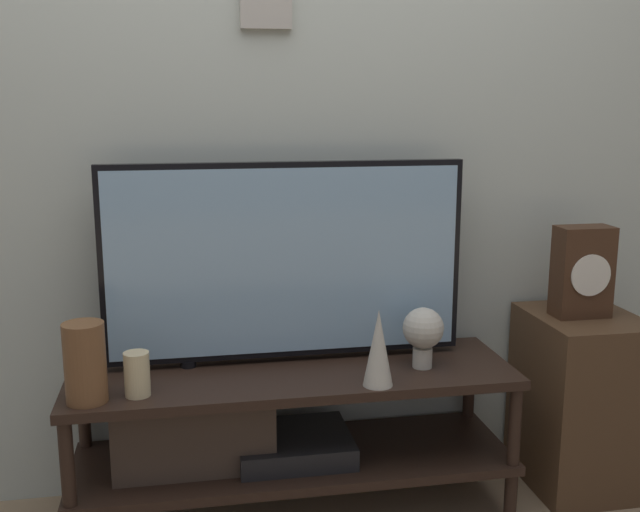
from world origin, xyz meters
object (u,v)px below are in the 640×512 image
object	(u,v)px
decorative_bust	(423,331)
mantel_clock	(582,272)
vase_slim_bronze	(378,348)
vase_tall_ceramic	(85,363)
television	(286,261)
candle_jar	(137,374)

from	to	relation	value
decorative_bust	mantel_clock	bearing A→B (deg)	5.62
vase_slim_bronze	vase_tall_ceramic	bearing A→B (deg)	177.89
television	vase_slim_bronze	world-z (taller)	television
vase_tall_ceramic	television	bearing A→B (deg)	20.97
vase_tall_ceramic	mantel_clock	size ratio (longest dim) A/B	0.76
television	mantel_clock	size ratio (longest dim) A/B	3.78
vase_tall_ceramic	mantel_clock	world-z (taller)	mantel_clock
vase_tall_ceramic	vase_slim_bronze	bearing A→B (deg)	-2.11
television	vase_tall_ceramic	xyz separation A→B (m)	(-0.60, -0.23, -0.22)
candle_jar	decorative_bust	bearing A→B (deg)	4.80
decorative_bust	television	bearing A→B (deg)	161.75
television	mantel_clock	distance (m)	0.98
television	mantel_clock	xyz separation A→B (m)	(0.98, -0.08, -0.06)
decorative_bust	mantel_clock	xyz separation A→B (m)	(0.56, 0.06, 0.15)
vase_slim_bronze	decorative_bust	world-z (taller)	vase_slim_bronze
television	decorative_bust	distance (m)	0.48
candle_jar	mantel_clock	bearing A→B (deg)	5.12
vase_slim_bronze	mantel_clock	bearing A→B (deg)	13.51
television	candle_jar	world-z (taller)	television
television	mantel_clock	world-z (taller)	television
vase_tall_ceramic	candle_jar	world-z (taller)	vase_tall_ceramic
vase_slim_bronze	decorative_bust	xyz separation A→B (m)	(0.18, 0.12, 0.00)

